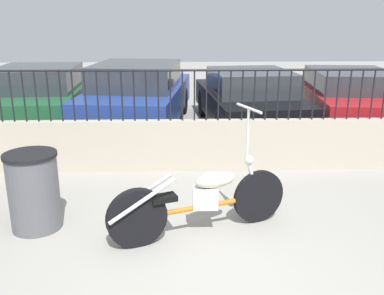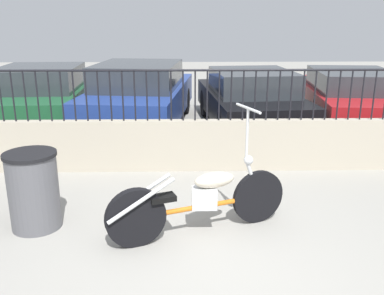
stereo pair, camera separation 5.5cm
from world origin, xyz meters
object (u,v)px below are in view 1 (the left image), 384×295
car_green (41,96)px  car_black (248,99)px  car_blue (138,95)px  motorcycle_orange (194,201)px  trash_bin (34,191)px  car_red (347,97)px

car_green → car_black: size_ratio=1.02×
car_blue → car_black: size_ratio=1.10×
motorcycle_orange → car_black: size_ratio=0.49×
car_blue → car_green: bearing=93.1°
motorcycle_orange → trash_bin: bearing=152.3°
car_black → motorcycle_orange: bearing=159.1°
car_blue → car_black: (2.41, -0.25, -0.06)m
car_green → car_red: (6.81, -0.31, -0.02)m
motorcycle_orange → trash_bin: (-1.82, 0.23, 0.05)m
trash_bin → motorcycle_orange: bearing=-7.0°
motorcycle_orange → car_black: motorcycle_orange is taller
car_green → car_red: 6.82m
motorcycle_orange → trash_bin: 1.84m
car_green → trash_bin: bearing=-167.0°
car_green → car_blue: size_ratio=0.93×
car_blue → trash_bin: bearing=177.7°
car_blue → motorcycle_orange: bearing=-161.6°
trash_bin → car_blue: (0.78, 4.84, 0.25)m
motorcycle_orange → car_blue: motorcycle_orange is taller
car_green → car_black: (4.60, -0.39, -0.02)m
motorcycle_orange → car_green: bearing=101.2°
trash_bin → car_green: 5.19m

